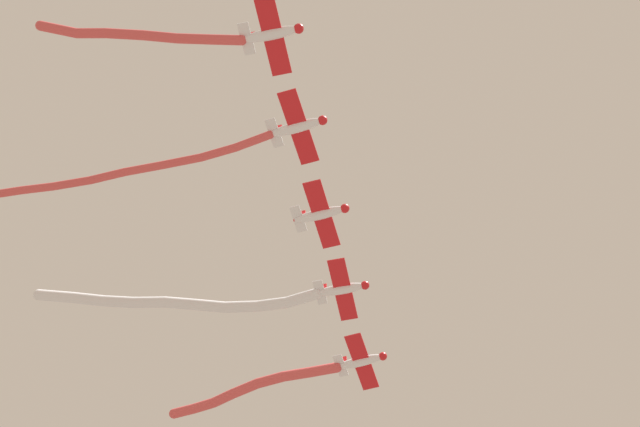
# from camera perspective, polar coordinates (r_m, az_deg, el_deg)

# --- Properties ---
(airplane_lead) EXTENTS (4.75, 6.11, 1.54)m
(airplane_lead) POSITION_cam_1_polar(r_m,az_deg,el_deg) (68.11, -2.87, 10.66)
(airplane_lead) COLOR white
(smoke_trail_lead) EXTENTS (14.95, 3.97, 2.68)m
(smoke_trail_lead) POSITION_cam_1_polar(r_m,az_deg,el_deg) (70.30, -10.65, 10.42)
(smoke_trail_lead) COLOR #DB4C4C
(airplane_left_wing) EXTENTS (4.76, 5.97, 1.54)m
(airplane_left_wing) POSITION_cam_1_polar(r_m,az_deg,el_deg) (71.14, -1.32, 5.19)
(airplane_left_wing) COLOR white
(smoke_trail_left_wing) EXTENTS (26.35, 13.34, 1.44)m
(smoke_trail_left_wing) POSITION_cam_1_polar(r_m,az_deg,el_deg) (75.08, -13.59, 2.17)
(smoke_trail_left_wing) COLOR #DB4C4C
(airplane_right_wing) EXTENTS (4.72, 6.01, 1.54)m
(airplane_right_wing) POSITION_cam_1_polar(r_m,az_deg,el_deg) (74.30, 0.08, -0.02)
(airplane_right_wing) COLOR white
(airplane_slot) EXTENTS (4.75, 6.11, 1.54)m
(airplane_slot) POSITION_cam_1_polar(r_m,az_deg,el_deg) (78.55, 1.34, -4.53)
(airplane_slot) COLOR white
(smoke_trail_slot) EXTENTS (23.35, 8.11, 2.91)m
(smoke_trail_slot) POSITION_cam_1_polar(r_m,az_deg,el_deg) (81.04, -8.51, -5.23)
(smoke_trail_slot) COLOR white
(airplane_trail) EXTENTS (4.77, 5.96, 1.54)m
(airplane_trail) POSITION_cam_1_polar(r_m,az_deg,el_deg) (82.80, 2.49, -8.80)
(airplane_trail) COLOR white
(smoke_trail_trail) EXTENTS (13.52, 11.16, 2.68)m
(smoke_trail_trail) POSITION_cam_1_polar(r_m,az_deg,el_deg) (85.70, -4.19, -10.43)
(smoke_trail_trail) COLOR #DB4C4C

